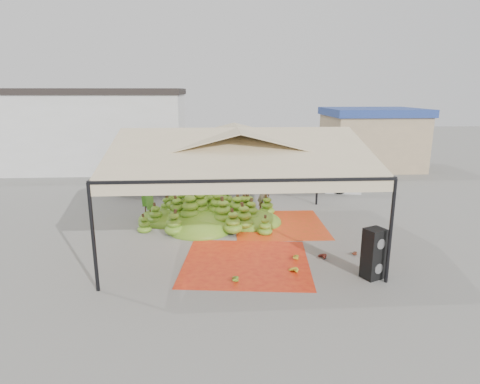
{
  "coord_description": "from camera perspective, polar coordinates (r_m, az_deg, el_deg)",
  "views": [
    {
      "loc": [
        -0.77,
        -14.1,
        5.26
      ],
      "look_at": [
        0.2,
        1.5,
        1.3
      ],
      "focal_mm": 30.0,
      "sensor_mm": 36.0,
      "label": 1
    }
  ],
  "objects": [
    {
      "name": "banana_leaves",
      "position": [
        17.28,
        -12.55,
        -3.86
      ],
      "size": [
        0.96,
        1.36,
        3.7
      ],
      "primitive_type": null,
      "color": "#2D691C",
      "rests_on": "ground"
    },
    {
      "name": "banana_heap",
      "position": [
        16.48,
        -4.01,
        -2.01
      ],
      "size": [
        7.5,
        6.81,
        1.33
      ],
      "primitive_type": "ellipsoid",
      "rotation": [
        0.0,
        0.0,
        0.33
      ],
      "color": "#4F7518",
      "rests_on": "ground"
    },
    {
      "name": "hand_yellow_a",
      "position": [
        13.13,
        7.5,
        -9.01
      ],
      "size": [
        0.56,
        0.49,
        0.22
      ],
      "primitive_type": "ellipsoid",
      "rotation": [
        0.0,
        0.0,
        -0.23
      ],
      "color": "gold",
      "rests_on": "ground"
    },
    {
      "name": "hand_red_a",
      "position": [
        13.88,
        15.68,
        -8.23
      ],
      "size": [
        0.48,
        0.45,
        0.17
      ],
      "primitive_type": "ellipsoid",
      "rotation": [
        0.0,
        0.0,
        -0.48
      ],
      "color": "#5D2015",
      "rests_on": "ground"
    },
    {
      "name": "tarp_left",
      "position": [
        12.82,
        0.87,
        -9.99
      ],
      "size": [
        4.3,
        4.14,
        0.01
      ],
      "primitive_type": "cube",
      "rotation": [
        0.0,
        0.0,
        -0.11
      ],
      "color": "#E54315",
      "rests_on": "ground"
    },
    {
      "name": "truck_right",
      "position": [
        22.27,
        8.65,
        4.21
      ],
      "size": [
        7.17,
        3.62,
        2.35
      ],
      "rotation": [
        0.0,
        0.0,
        -0.2
      ],
      "color": "#473217",
      "rests_on": "ground"
    },
    {
      "name": "speaker_stack",
      "position": [
        12.19,
        18.45,
        -8.31
      ],
      "size": [
        0.68,
        0.65,
        1.49
      ],
      "rotation": [
        0.0,
        0.0,
        0.42
      ],
      "color": "black",
      "rests_on": "ground"
    },
    {
      "name": "building_white",
      "position": [
        29.68,
        -21.9,
        8.29
      ],
      "size": [
        14.3,
        6.3,
        5.4
      ],
      "color": "silver",
      "rests_on": "ground"
    },
    {
      "name": "tarp_right",
      "position": [
        16.35,
        5.62,
        -4.6
      ],
      "size": [
        3.64,
        3.81,
        0.01
      ],
      "primitive_type": "cube",
      "rotation": [
        0.0,
        0.0,
        -0.02
      ],
      "color": "red",
      "rests_on": "ground"
    },
    {
      "name": "ground",
      "position": [
        15.07,
        -0.41,
        -6.22
      ],
      "size": [
        90.0,
        90.0,
        0.0
      ],
      "primitive_type": "plane",
      "color": "slate",
      "rests_on": "ground"
    },
    {
      "name": "truck_left",
      "position": [
        21.37,
        -9.4,
        3.19
      ],
      "size": [
        6.09,
        2.85,
        2.01
      ],
      "rotation": [
        0.0,
        0.0,
        -0.15
      ],
      "color": "#482A18",
      "rests_on": "ground"
    },
    {
      "name": "hand_green",
      "position": [
        11.61,
        -1.18,
        -12.12
      ],
      "size": [
        0.5,
        0.41,
        0.22
      ],
      "primitive_type": "ellipsoid",
      "rotation": [
        0.0,
        0.0,
        -0.03
      ],
      "color": "#487A19",
      "rests_on": "ground"
    },
    {
      "name": "vendor",
      "position": [
        17.72,
        3.33,
        -0.44
      ],
      "size": [
        0.67,
        0.55,
        1.57
      ],
      "primitive_type": "imported",
      "rotation": [
        0.0,
        0.0,
        2.79
      ],
      "color": "gray",
      "rests_on": "ground"
    },
    {
      "name": "building_tan",
      "position": [
        29.33,
        18.16,
        7.29
      ],
      "size": [
        6.3,
        5.3,
        4.1
      ],
      "color": "tan",
      "rests_on": "ground"
    },
    {
      "name": "hanging_bunches",
      "position": [
        12.77,
        -0.81,
        2.28
      ],
      "size": [
        1.74,
        0.24,
        0.2
      ],
      "color": "#4B7217",
      "rests_on": "ground"
    },
    {
      "name": "hand_red_b",
      "position": [
        13.29,
        11.36,
        -8.86
      ],
      "size": [
        0.58,
        0.51,
        0.23
      ],
      "primitive_type": "ellipsoid",
      "rotation": [
        0.0,
        0.0,
        0.22
      ],
      "color": "#561713",
      "rests_on": "ground"
    },
    {
      "name": "hand_yellow_b",
      "position": [
        12.18,
        7.39,
        -10.92
      ],
      "size": [
        0.62,
        0.58,
        0.22
      ],
      "primitive_type": "ellipsoid",
      "rotation": [
        0.0,
        0.0,
        0.45
      ],
      "color": "gold",
      "rests_on": "ground"
    },
    {
      "name": "canopy_tent",
      "position": [
        14.25,
        -0.43,
        6.31
      ],
      "size": [
        8.1,
        8.1,
        4.0
      ],
      "color": "black",
      "rests_on": "ground"
    }
  ]
}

